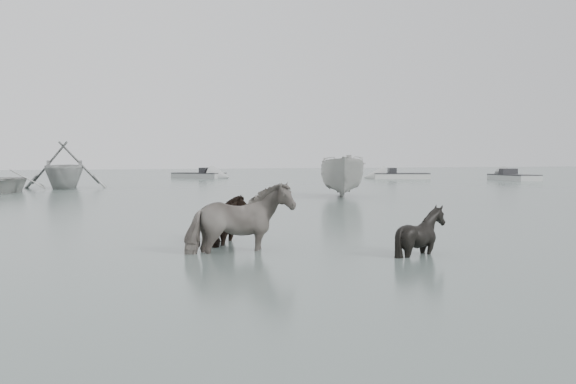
{
  "coord_description": "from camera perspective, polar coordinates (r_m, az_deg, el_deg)",
  "views": [
    {
      "loc": [
        -5.82,
        -12.28,
        1.68
      ],
      "look_at": [
        -1.68,
        0.0,
        1.0
      ],
      "focal_mm": 45.0,
      "sensor_mm": 36.0,
      "label": 1
    }
  ],
  "objects": [
    {
      "name": "ground",
      "position": [
        13.69,
        6.7,
        -4.06
      ],
      "size": [
        140.0,
        140.0,
        0.0
      ],
      "primitive_type": "plane",
      "color": "#4D5C55",
      "rests_on": "ground"
    },
    {
      "name": "pony_pinto",
      "position": [
        12.34,
        -3.92,
        -1.21
      ],
      "size": [
        1.95,
        1.13,
        1.55
      ],
      "primitive_type": "imported",
      "rotation": [
        0.0,
        0.0,
        1.74
      ],
      "color": "black",
      "rests_on": "ground"
    },
    {
      "name": "pony_dark",
      "position": [
        13.71,
        -4.47,
        -1.36
      ],
      "size": [
        1.11,
        1.29,
        1.28
      ],
      "primitive_type": "imported",
      "rotation": [
        0.0,
        0.0,
        1.59
      ],
      "color": "black",
      "rests_on": "ground"
    },
    {
      "name": "pony_black",
      "position": [
        12.28,
        10.45,
        -2.15
      ],
      "size": [
        1.29,
        1.21,
        1.18
      ],
      "primitive_type": "imported",
      "rotation": [
        0.0,
        0.0,
        1.29
      ],
      "color": "black",
      "rests_on": "ground"
    },
    {
      "name": "rowboat_trail",
      "position": [
        37.27,
        -17.23,
        2.17
      ],
      "size": [
        4.63,
        5.17,
        2.45
      ],
      "primitive_type": "imported",
      "rotation": [
        0.0,
        0.0,
        3.0
      ],
      "color": "#A6A9A6",
      "rests_on": "ground"
    },
    {
      "name": "boat_small",
      "position": [
        28.55,
        4.36,
        1.4
      ],
      "size": [
        3.24,
        4.91,
        1.77
      ],
      "primitive_type": "imported",
      "rotation": [
        0.0,
        0.0,
        -0.36
      ],
      "color": "#A6A6A2",
      "rests_on": "ground"
    },
    {
      "name": "skiff_port",
      "position": [
        48.6,
        17.43,
        1.32
      ],
      "size": [
        1.61,
        5.01,
        0.75
      ],
      "primitive_type": null,
      "rotation": [
        0.0,
        0.0,
        1.57
      ],
      "color": "#ADAFAD",
      "rests_on": "ground"
    },
    {
      "name": "skiff_mid",
      "position": [
        51.14,
        -7.06,
        1.52
      ],
      "size": [
        4.69,
        4.69,
        0.75
      ],
      "primitive_type": null,
      "rotation": [
        0.0,
        0.0,
        -0.79
      ],
      "color": "#9C9E9C",
      "rests_on": "ground"
    },
    {
      "name": "skiff_star",
      "position": [
        50.33,
        8.93,
        1.48
      ],
      "size": [
        5.47,
        3.2,
        0.75
      ],
      "primitive_type": null,
      "rotation": [
        0.0,
        0.0,
        2.81
      ],
      "color": "silver",
      "rests_on": "ground"
    }
  ]
}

